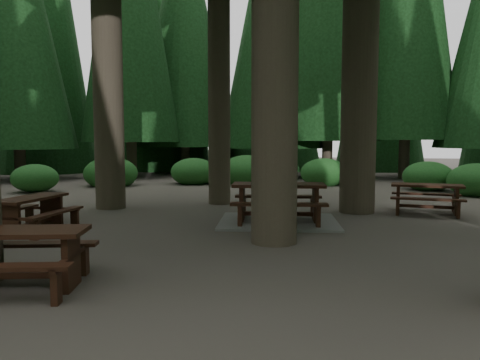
% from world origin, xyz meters
% --- Properties ---
extents(ground, '(80.00, 80.00, 0.00)m').
position_xyz_m(ground, '(0.00, 0.00, 0.00)').
color(ground, '#4B443D').
rests_on(ground, ground).
extents(picnic_table_b, '(1.37, 1.69, 0.73)m').
position_xyz_m(picnic_table_b, '(-4.18, 0.10, 0.48)').
color(picnic_table_b, '#331E0F').
rests_on(picnic_table_b, ground).
extents(picnic_table_c, '(2.93, 2.54, 0.90)m').
position_xyz_m(picnic_table_c, '(0.61, 2.23, 0.32)').
color(picnic_table_c, gray).
rests_on(picnic_table_c, ground).
extents(picnic_table_d, '(1.89, 1.60, 0.75)m').
position_xyz_m(picnic_table_d, '(4.13, 4.37, 0.50)').
color(picnic_table_d, '#331E0F').
rests_on(picnic_table_d, ground).
extents(picnic_table_e, '(2.08, 1.84, 0.77)m').
position_xyz_m(picnic_table_e, '(-2.03, -3.15, 0.51)').
color(picnic_table_e, '#331E0F').
rests_on(picnic_table_e, ground).
extents(shrub_ring, '(23.86, 24.64, 1.49)m').
position_xyz_m(shrub_ring, '(0.70, 0.75, 0.40)').
color(shrub_ring, '#215E20').
rests_on(shrub_ring, ground).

